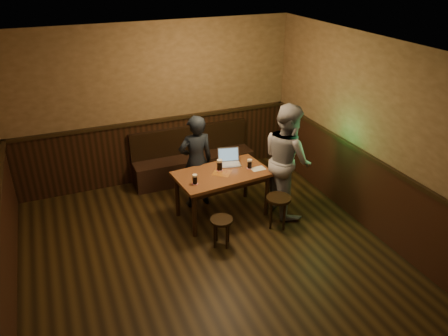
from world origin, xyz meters
TOP-DOWN VIEW (x-y plane):
  - room at (0.00, 0.22)m, footprint 5.04×6.04m
  - bench at (0.57, 2.75)m, footprint 2.20×0.50m
  - pub_table at (0.57, 1.34)m, footprint 1.49×0.94m
  - stool_left at (0.26, 0.61)m, footprint 0.39×0.39m
  - stool_right at (1.23, 0.73)m, footprint 0.45×0.45m
  - pint_left at (0.07, 1.17)m, footprint 0.10×0.10m
  - pint_mid at (0.57, 1.44)m, footprint 0.11×0.11m
  - pint_right at (1.02, 1.32)m, footprint 0.10×0.10m
  - laptop at (0.79, 1.59)m, footprint 0.39×0.34m
  - menu at (1.13, 1.25)m, footprint 0.23×0.16m
  - person_suit at (0.32, 1.82)m, footprint 0.57×0.38m
  - person_grey at (1.57, 1.11)m, footprint 0.71×0.89m

SIDE VIEW (x-z plane):
  - bench at x=0.57m, z-range -0.16..0.79m
  - stool_left at x=0.26m, z-range 0.13..0.56m
  - stool_right at x=1.23m, z-range 0.15..0.65m
  - pub_table at x=0.57m, z-range 0.28..1.04m
  - menu at x=1.13m, z-range 0.76..0.76m
  - person_suit at x=0.32m, z-range 0.00..1.56m
  - laptop at x=0.79m, z-range 0.70..0.94m
  - pint_left at x=0.07m, z-range 0.76..0.91m
  - pint_right at x=1.02m, z-range 0.76..0.91m
  - pint_mid at x=0.57m, z-range 0.76..0.93m
  - person_grey at x=1.57m, z-range 0.00..1.80m
  - room at x=0.00m, z-range -0.22..2.62m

